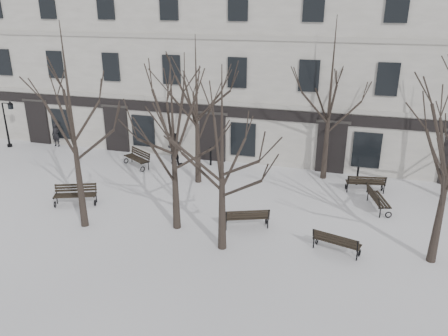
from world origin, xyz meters
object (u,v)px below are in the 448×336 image
at_px(bench_3, 138,158).
at_px(tree_2, 222,140).
at_px(bench_4, 366,183).
at_px(lamp_post, 8,121).
at_px(bench_5, 377,199).
at_px(tree_1, 173,126).
at_px(bench_2, 336,242).
at_px(tree_0, 70,105).
at_px(bench_0, 75,194).
at_px(bench_1, 247,217).

bearing_deg(bench_3, tree_2, -12.97).
xyz_separation_m(bench_4, lamp_post, (-22.66, 1.04, 1.28)).
height_order(tree_2, bench_5, tree_2).
distance_m(tree_1, bench_2, 7.79).
xyz_separation_m(bench_2, bench_4, (1.11, 6.38, 0.03)).
height_order(tree_1, lamp_post, tree_1).
height_order(tree_0, tree_1, tree_0).
xyz_separation_m(bench_4, bench_5, (0.50, -1.88, 0.00)).
bearing_deg(bench_0, tree_0, -69.32).
bearing_deg(bench_0, bench_5, -7.44).
bearing_deg(bench_3, bench_2, 2.98).
height_order(tree_0, lamp_post, tree_0).
bearing_deg(bench_5, tree_0, 97.39).
height_order(bench_2, bench_5, bench_5).
xyz_separation_m(bench_0, lamp_post, (-9.36, 6.49, 1.27)).
distance_m(bench_0, bench_3, 5.57).
bearing_deg(lamp_post, bench_1, -19.96).
bearing_deg(tree_1, lamp_post, 153.97).
relative_size(tree_2, lamp_post, 2.29).
relative_size(tree_2, bench_4, 3.58).
bearing_deg(lamp_post, tree_2, -25.77).
distance_m(bench_0, lamp_post, 11.46).
height_order(bench_0, bench_1, bench_0).
bearing_deg(tree_1, bench_2, -1.32).
bearing_deg(lamp_post, bench_3, -5.48).
xyz_separation_m(bench_2, bench_3, (-11.74, 6.48, 0.05)).
bearing_deg(bench_0, bench_2, -26.29).
height_order(bench_0, lamp_post, lamp_post).
distance_m(tree_2, bench_0, 8.99).
height_order(bench_3, lamp_post, lamp_post).
relative_size(tree_1, bench_0, 3.52).
height_order(bench_3, bench_4, bench_3).
xyz_separation_m(bench_1, bench_2, (3.78, -0.97, -0.03)).
relative_size(tree_0, bench_2, 4.49).
bearing_deg(tree_2, lamp_post, 154.23).
bearing_deg(tree_1, bench_1, 15.72).
xyz_separation_m(bench_0, bench_5, (13.81, 3.57, -0.01)).
relative_size(bench_1, lamp_post, 0.64).
distance_m(tree_0, tree_2, 6.33).
distance_m(tree_1, bench_5, 10.17).
xyz_separation_m(tree_2, bench_1, (0.53, 1.87, -3.95)).
bearing_deg(bench_2, tree_2, 27.18).
bearing_deg(bench_5, bench_3, 65.39).
bearing_deg(bench_2, tree_0, 19.83).
xyz_separation_m(bench_0, bench_2, (12.20, -0.93, -0.04)).
relative_size(bench_2, bench_5, 0.94).
xyz_separation_m(bench_3, lamp_post, (-9.81, 0.94, 1.26)).
bearing_deg(tree_2, bench_5, 42.32).
height_order(bench_4, lamp_post, lamp_post).
relative_size(tree_0, tree_2, 1.19).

